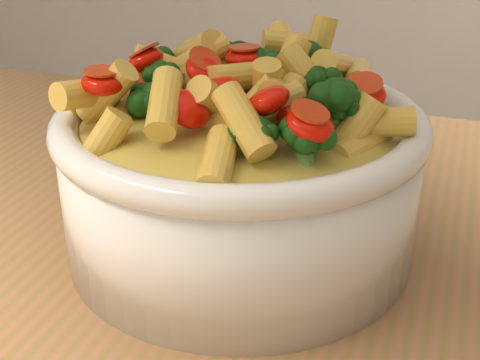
% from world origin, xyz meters
% --- Properties ---
extents(serving_bowl, '(0.26, 0.26, 0.11)m').
position_xyz_m(serving_bowl, '(-0.02, 0.07, 0.96)').
color(serving_bowl, white).
rests_on(serving_bowl, table).
extents(pasta_salad, '(0.21, 0.21, 0.05)m').
position_xyz_m(pasta_salad, '(-0.02, 0.07, 1.03)').
color(pasta_salad, '#ECB74A').
rests_on(pasta_salad, serving_bowl).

